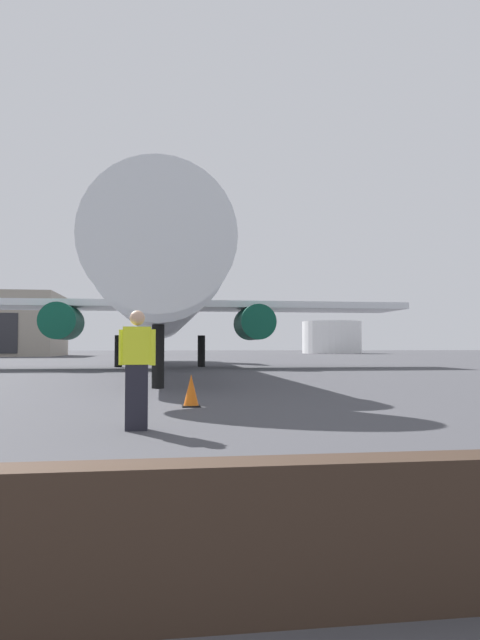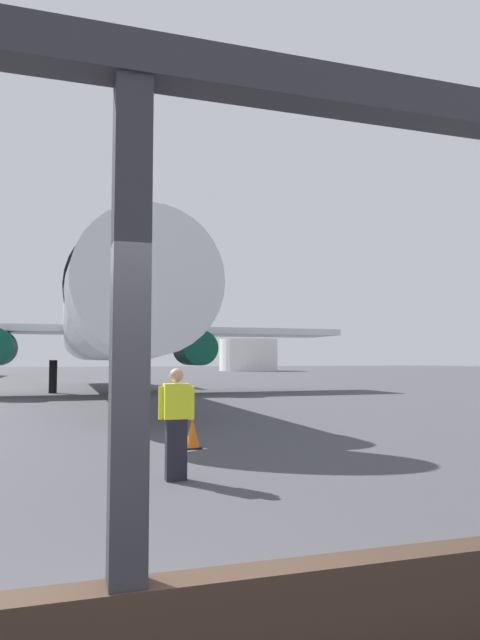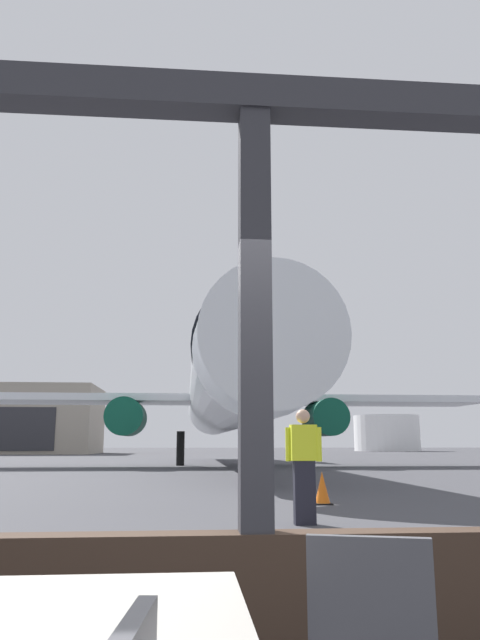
{
  "view_description": "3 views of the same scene",
  "coord_description": "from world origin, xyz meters",
  "px_view_note": "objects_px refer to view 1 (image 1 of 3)",
  "views": [
    {
      "loc": [
        1.76,
        -2.51,
        1.22
      ],
      "look_at": [
        4.06,
        14.03,
        2.0
      ],
      "focal_mm": 31.27,
      "sensor_mm": 36.0,
      "label": 1
    },
    {
      "loc": [
        -0.35,
        -3.08,
        1.88
      ],
      "look_at": [
        3.64,
        9.53,
        2.81
      ],
      "focal_mm": 31.72,
      "sensor_mm": 36.0,
      "label": 2
    },
    {
      "loc": [
        -0.42,
        -3.77,
        1.22
      ],
      "look_at": [
        0.7,
        9.25,
        3.88
      ],
      "focal_mm": 34.02,
      "sensor_mm": 36.0,
      "label": 3
    }
  ],
  "objects_px": {
    "airplane": "(160,298)",
    "traffic_cone": "(191,391)",
    "fuel_storage_tank": "(332,337)",
    "ground_crew_worker": "(137,368)"
  },
  "relations": [
    {
      "from": "airplane",
      "to": "ground_crew_worker",
      "type": "height_order",
      "value": "airplane"
    },
    {
      "from": "airplane",
      "to": "fuel_storage_tank",
      "type": "xyz_separation_m",
      "value": [
        27.85,
        58.86,
        -1.16
      ]
    },
    {
      "from": "ground_crew_worker",
      "to": "traffic_cone",
      "type": "distance_m",
      "value": 3.22
    },
    {
      "from": "airplane",
      "to": "ground_crew_worker",
      "type": "xyz_separation_m",
      "value": [
        -0.24,
        -21.95,
        -2.89
      ]
    },
    {
      "from": "traffic_cone",
      "to": "fuel_storage_tank",
      "type": "distance_m",
      "value": 82.43
    },
    {
      "from": "airplane",
      "to": "fuel_storage_tank",
      "type": "height_order",
      "value": "airplane"
    },
    {
      "from": "ground_crew_worker",
      "to": "fuel_storage_tank",
      "type": "xyz_separation_m",
      "value": [
        28.09,
        80.81,
        1.73
      ]
    },
    {
      "from": "airplane",
      "to": "traffic_cone",
      "type": "relative_size",
      "value": 54.28
    },
    {
      "from": "airplane",
      "to": "traffic_cone",
      "type": "distance_m",
      "value": 19.26
    },
    {
      "from": "airplane",
      "to": "traffic_cone",
      "type": "xyz_separation_m",
      "value": [
        0.7,
        -18.93,
        -3.49
      ]
    }
  ]
}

